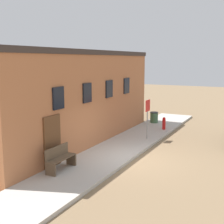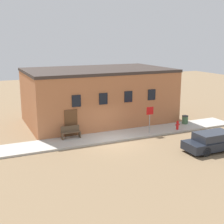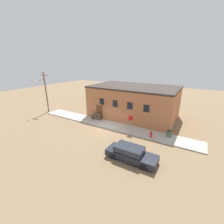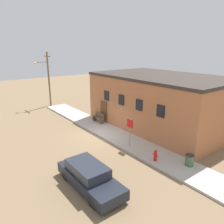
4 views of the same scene
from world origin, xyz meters
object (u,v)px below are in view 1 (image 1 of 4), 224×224
Objects in this scene: stop_sign at (148,112)px; trash_bin at (154,117)px; bench at (60,159)px; fire_hydrant at (164,123)px.

trash_bin is at bearing 14.57° from stop_sign.
fire_hydrant is at bearing -9.23° from bench.
stop_sign reaches higher than fire_hydrant.
bench reaches higher than trash_bin.
stop_sign is 1.48× the size of bench.
stop_sign is (-2.61, 0.11, 1.08)m from fire_hydrant.
fire_hydrant is 0.53× the size of bench.
bench is 1.97× the size of trash_bin.
bench reaches higher than fire_hydrant.
stop_sign reaches higher than trash_bin.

